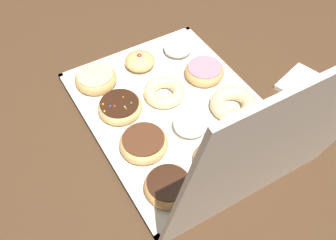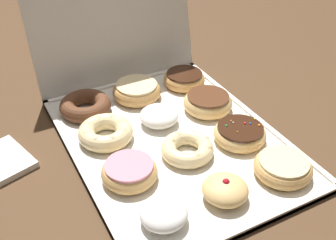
{
  "view_description": "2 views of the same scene",
  "coord_description": "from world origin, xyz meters",
  "px_view_note": "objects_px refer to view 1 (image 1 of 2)",
  "views": [
    {
      "loc": [
        0.36,
        0.58,
        0.77
      ],
      "look_at": [
        0.05,
        0.05,
        0.05
      ],
      "focal_mm": 42.22,
      "sensor_mm": 36.0,
      "label": 1
    },
    {
      "loc": [
        -0.35,
        -0.63,
        0.57
      ],
      "look_at": [
        0.01,
        0.03,
        0.04
      ],
      "focal_mm": 44.69,
      "sensor_mm": 36.0,
      "label": 2
    }
  ],
  "objects_px": {
    "donut_box": "(176,112)",
    "powdered_filled_donut_7": "(189,124)",
    "cruller_donut_6": "(233,104)",
    "napkin_stack": "(306,86)",
    "cruller_donut_4": "(163,93)",
    "glazed_ring_donut_10": "(221,159)",
    "pink_frosted_donut_3": "(204,71)",
    "chocolate_frosted_donut_11": "(168,186)",
    "chocolate_frosted_donut_8": "(144,143)",
    "powdered_filled_donut_0": "(178,47)",
    "chocolate_cake_ring_donut_9": "(265,136)",
    "sprinkle_donut_5": "(120,107)",
    "jelly_filled_donut_1": "(140,61)",
    "glazed_ring_donut_2": "(96,79)"
  },
  "relations": [
    {
      "from": "chocolate_cake_ring_donut_9",
      "to": "napkin_stack",
      "type": "bearing_deg",
      "value": -158.22
    },
    {
      "from": "donut_box",
      "to": "pink_frosted_donut_3",
      "type": "bearing_deg",
      "value": -152.12
    },
    {
      "from": "cruller_donut_6",
      "to": "chocolate_frosted_donut_11",
      "type": "distance_m",
      "value": 0.29
    },
    {
      "from": "pink_frosted_donut_3",
      "to": "cruller_donut_6",
      "type": "height_order",
      "value": "cruller_donut_6"
    },
    {
      "from": "powdered_filled_donut_0",
      "to": "sprinkle_donut_5",
      "type": "distance_m",
      "value": 0.28
    },
    {
      "from": "chocolate_frosted_donut_11",
      "to": "chocolate_frosted_donut_8",
      "type": "bearing_deg",
      "value": -93.55
    },
    {
      "from": "powdered_filled_donut_0",
      "to": "pink_frosted_donut_3",
      "type": "xyz_separation_m",
      "value": [
        -0.01,
        0.12,
        -0.0
      ]
    },
    {
      "from": "pink_frosted_donut_3",
      "to": "napkin_stack",
      "type": "xyz_separation_m",
      "value": [
        -0.22,
        0.17,
        -0.02
      ]
    },
    {
      "from": "cruller_donut_6",
      "to": "napkin_stack",
      "type": "distance_m",
      "value": 0.23
    },
    {
      "from": "glazed_ring_donut_2",
      "to": "cruller_donut_6",
      "type": "relative_size",
      "value": 0.95
    },
    {
      "from": "pink_frosted_donut_3",
      "to": "chocolate_frosted_donut_11",
      "type": "relative_size",
      "value": 1.01
    },
    {
      "from": "jelly_filled_donut_1",
      "to": "chocolate_cake_ring_donut_9",
      "type": "height_order",
      "value": "jelly_filled_donut_1"
    },
    {
      "from": "donut_box",
      "to": "chocolate_frosted_donut_8",
      "type": "distance_m",
      "value": 0.15
    },
    {
      "from": "glazed_ring_donut_2",
      "to": "cruller_donut_6",
      "type": "height_order",
      "value": "cruller_donut_6"
    },
    {
      "from": "chocolate_frosted_donut_8",
      "to": "chocolate_frosted_donut_11",
      "type": "bearing_deg",
      "value": 86.45
    },
    {
      "from": "donut_box",
      "to": "powdered_filled_donut_0",
      "type": "relative_size",
      "value": 6.69
    },
    {
      "from": "chocolate_frosted_donut_11",
      "to": "powdered_filled_donut_0",
      "type": "bearing_deg",
      "value": -123.94
    },
    {
      "from": "donut_box",
      "to": "napkin_stack",
      "type": "xyz_separation_m",
      "value": [
        -0.36,
        0.1,
        0.0
      ]
    },
    {
      "from": "sprinkle_donut_5",
      "to": "chocolate_frosted_donut_11",
      "type": "distance_m",
      "value": 0.26
    },
    {
      "from": "jelly_filled_donut_1",
      "to": "glazed_ring_donut_2",
      "type": "distance_m",
      "value": 0.14
    },
    {
      "from": "cruller_donut_6",
      "to": "powdered_filled_donut_7",
      "type": "bearing_deg",
      "value": 0.01
    },
    {
      "from": "jelly_filled_donut_1",
      "to": "cruller_donut_6",
      "type": "relative_size",
      "value": 0.71
    },
    {
      "from": "donut_box",
      "to": "napkin_stack",
      "type": "bearing_deg",
      "value": 164.31
    },
    {
      "from": "powdered_filled_donut_7",
      "to": "chocolate_frosted_donut_8",
      "type": "bearing_deg",
      "value": -2.18
    },
    {
      "from": "pink_frosted_donut_3",
      "to": "napkin_stack",
      "type": "height_order",
      "value": "pink_frosted_donut_3"
    },
    {
      "from": "cruller_donut_4",
      "to": "glazed_ring_donut_10",
      "type": "relative_size",
      "value": 0.91
    },
    {
      "from": "chocolate_cake_ring_donut_9",
      "to": "sprinkle_donut_5",
      "type": "bearing_deg",
      "value": -45.1
    },
    {
      "from": "powdered_filled_donut_7",
      "to": "napkin_stack",
      "type": "distance_m",
      "value": 0.37
    },
    {
      "from": "cruller_donut_4",
      "to": "sprinkle_donut_5",
      "type": "height_order",
      "value": "sprinkle_donut_5"
    },
    {
      "from": "glazed_ring_donut_2",
      "to": "sprinkle_donut_5",
      "type": "xyz_separation_m",
      "value": [
        -0.01,
        0.13,
        -0.0
      ]
    },
    {
      "from": "donut_box",
      "to": "glazed_ring_donut_2",
      "type": "xyz_separation_m",
      "value": [
        0.14,
        -0.2,
        0.02
      ]
    },
    {
      "from": "chocolate_frosted_donut_8",
      "to": "glazed_ring_donut_10",
      "type": "xyz_separation_m",
      "value": [
        -0.13,
        0.13,
        0.0
      ]
    },
    {
      "from": "cruller_donut_6",
      "to": "chocolate_cake_ring_donut_9",
      "type": "relative_size",
      "value": 0.99
    },
    {
      "from": "donut_box",
      "to": "glazed_ring_donut_10",
      "type": "bearing_deg",
      "value": 91.16
    },
    {
      "from": "chocolate_frosted_donut_8",
      "to": "glazed_ring_donut_10",
      "type": "height_order",
      "value": "same"
    },
    {
      "from": "napkin_stack",
      "to": "jelly_filled_donut_1",
      "type": "bearing_deg",
      "value": -39.96
    },
    {
      "from": "pink_frosted_donut_3",
      "to": "napkin_stack",
      "type": "distance_m",
      "value": 0.28
    },
    {
      "from": "glazed_ring_donut_10",
      "to": "chocolate_frosted_donut_11",
      "type": "distance_m",
      "value": 0.14
    },
    {
      "from": "glazed_ring_donut_10",
      "to": "napkin_stack",
      "type": "relative_size",
      "value": 0.95
    },
    {
      "from": "cruller_donut_4",
      "to": "donut_box",
      "type": "bearing_deg",
      "value": 94.0
    },
    {
      "from": "donut_box",
      "to": "powdered_filled_donut_7",
      "type": "distance_m",
      "value": 0.07
    },
    {
      "from": "sprinkle_donut_5",
      "to": "chocolate_frosted_donut_8",
      "type": "height_order",
      "value": "same"
    },
    {
      "from": "donut_box",
      "to": "jelly_filled_donut_1",
      "type": "bearing_deg",
      "value": -90.42
    },
    {
      "from": "powdered_filled_donut_7",
      "to": "glazed_ring_donut_10",
      "type": "bearing_deg",
      "value": 93.68
    },
    {
      "from": "chocolate_frosted_donut_8",
      "to": "powdered_filled_donut_7",
      "type": "bearing_deg",
      "value": 177.82
    },
    {
      "from": "cruller_donut_6",
      "to": "glazed_ring_donut_10",
      "type": "distance_m",
      "value": 0.18
    },
    {
      "from": "chocolate_cake_ring_donut_9",
      "to": "jelly_filled_donut_1",
      "type": "bearing_deg",
      "value": -71.13
    },
    {
      "from": "pink_frosted_donut_3",
      "to": "glazed_ring_donut_2",
      "type": "bearing_deg",
      "value": -25.14
    },
    {
      "from": "pink_frosted_donut_3",
      "to": "napkin_stack",
      "type": "relative_size",
      "value": 0.86
    },
    {
      "from": "glazed_ring_donut_10",
      "to": "jelly_filled_donut_1",
      "type": "bearing_deg",
      "value": -89.64
    }
  ]
}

